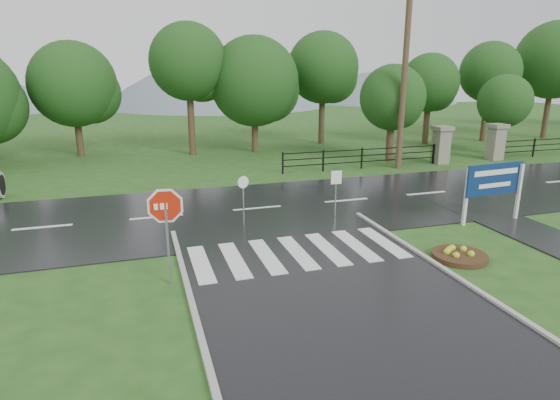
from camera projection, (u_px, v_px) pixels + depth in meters
name	position (u px, v px, depth m)	size (l,w,h in m)	color
ground	(375.00, 340.00, 9.97)	(120.00, 120.00, 0.00)	#254E1A
main_road	(257.00, 209.00, 19.15)	(90.00, 8.00, 0.04)	black
walkway	(540.00, 236.00, 16.07)	(2.20, 11.00, 0.04)	black
crosswalk	(297.00, 252.00, 14.54)	(6.50, 2.80, 0.02)	silver
pillar_west	(441.00, 144.00, 28.05)	(1.00, 1.00, 2.24)	gray
pillar_east	(496.00, 141.00, 29.20)	(1.00, 1.00, 2.24)	gray
fence_west	(362.00, 156.00, 26.68)	(9.58, 0.08, 1.20)	black
hills	(193.00, 204.00, 74.92)	(102.00, 48.00, 48.00)	slate
treeline	(220.00, 152.00, 32.30)	(83.20, 5.20, 10.00)	#163F13
stop_sign	(166.00, 215.00, 11.99)	(1.25, 0.17, 2.82)	#939399
estate_billboard	(495.00, 182.00, 17.12)	(2.57, 0.27, 2.25)	silver
flower_bed	(460.00, 255.00, 14.17)	(1.64, 1.64, 0.33)	#332111
reg_sign_small	(336.00, 184.00, 17.64)	(0.42, 0.07, 1.87)	#939399
reg_sign_round	(243.00, 194.00, 16.69)	(0.42, 0.16, 1.90)	#939399
utility_pole_east	(404.00, 78.00, 25.63)	(1.78, 0.33, 9.97)	#473523
entrance_tree_left	(393.00, 98.00, 27.95)	(3.92, 3.92, 5.83)	#3D2B1C
entrance_tree_right	(505.00, 101.00, 30.42)	(3.42, 3.42, 5.21)	#3D2B1C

